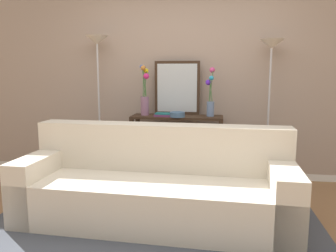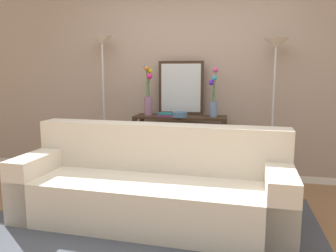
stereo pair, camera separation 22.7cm
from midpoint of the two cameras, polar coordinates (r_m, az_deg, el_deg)
The scene contains 13 objects.
ground_plane at distance 2.86m, azimuth -0.33°, elevation -19.76°, with size 16.00×16.00×0.02m, color #936B47.
back_wall at distance 4.41m, azimuth 5.17°, elevation 11.02°, with size 12.00×0.15×3.06m.
area_rug at distance 3.12m, azimuth -1.35°, elevation -16.87°, with size 3.05×1.95×0.01m.
couch at distance 3.15m, azimuth -0.63°, elevation -10.53°, with size 2.53×0.95×0.88m.
console_table at distance 4.15m, azimuth 3.65°, elevation -2.01°, with size 1.13×0.37×0.85m.
floor_lamp_left at distance 4.38m, azimuth -9.74°, elevation 9.90°, with size 0.28×0.28×1.84m.
floor_lamp_right at distance 4.09m, azimuth 19.52°, elevation 8.77°, with size 0.28×0.28×1.77m.
wall_mirror at distance 4.23m, azimuth 3.78°, elevation 6.57°, with size 0.58×0.02×0.68m.
vase_tall_flowers at distance 4.17m, azimuth -1.86°, elevation 5.14°, with size 0.12×0.13×0.63m.
vase_short_flowers at distance 4.07m, azimuth 9.49°, elevation 4.78°, with size 0.11×0.13×0.60m.
fruit_bowl at distance 3.99m, azimuth 3.69°, elevation 1.98°, with size 0.19×0.19×0.06m.
book_stack at distance 4.05m, azimuth 1.27°, elevation 1.96°, with size 0.22×0.15×0.04m.
book_row_under_console at distance 4.33m, azimuth -0.20°, elevation -8.67°, with size 0.37×0.18×0.13m.
Camera 2 is at (0.66, -2.43, 1.37)m, focal length 35.29 mm.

